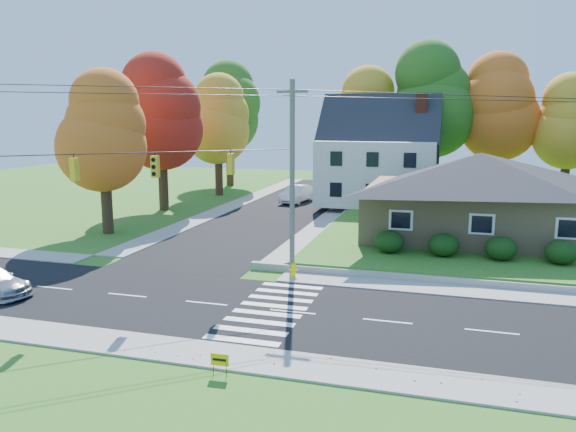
% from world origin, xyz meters
% --- Properties ---
extents(ground, '(120.00, 120.00, 0.00)m').
position_xyz_m(ground, '(0.00, 0.00, 0.00)').
color(ground, '#3D7923').
extents(road_main, '(90.00, 8.00, 0.02)m').
position_xyz_m(road_main, '(0.00, 0.00, 0.01)').
color(road_main, black).
rests_on(road_main, ground).
extents(road_cross, '(8.00, 44.00, 0.02)m').
position_xyz_m(road_cross, '(-8.00, 26.00, 0.01)').
color(road_cross, black).
rests_on(road_cross, ground).
extents(sidewalk_north, '(90.00, 2.00, 0.08)m').
position_xyz_m(sidewalk_north, '(0.00, 5.00, 0.04)').
color(sidewalk_north, '#9C9A90').
rests_on(sidewalk_north, ground).
extents(sidewalk_south, '(90.00, 2.00, 0.08)m').
position_xyz_m(sidewalk_south, '(0.00, -5.00, 0.04)').
color(sidewalk_south, '#9C9A90').
rests_on(sidewalk_south, ground).
extents(lawn, '(30.00, 30.00, 0.50)m').
position_xyz_m(lawn, '(13.00, 21.00, 0.25)').
color(lawn, '#3D7923').
rests_on(lawn, ground).
extents(ranch_house, '(14.60, 10.60, 5.40)m').
position_xyz_m(ranch_house, '(8.00, 16.00, 3.27)').
color(ranch_house, tan).
rests_on(ranch_house, lawn).
extents(colonial_house, '(10.40, 8.40, 9.60)m').
position_xyz_m(colonial_house, '(0.04, 28.00, 4.58)').
color(colonial_house, silver).
rests_on(colonial_house, lawn).
extents(hedge_row, '(10.70, 1.70, 1.27)m').
position_xyz_m(hedge_row, '(7.50, 9.80, 1.14)').
color(hedge_row, '#163A10').
rests_on(hedge_row, lawn).
extents(traffic_infrastructure, '(38.10, 10.66, 10.00)m').
position_xyz_m(traffic_infrastructure, '(-0.15, 1.35, 5.15)').
color(traffic_infrastructure, '#666059').
rests_on(traffic_infrastructure, ground).
extents(tree_lot_0, '(6.72, 6.72, 12.51)m').
position_xyz_m(tree_lot_0, '(-2.00, 34.00, 8.31)').
color(tree_lot_0, '#3F2A19').
rests_on(tree_lot_0, lawn).
extents(tree_lot_1, '(7.84, 7.84, 14.60)m').
position_xyz_m(tree_lot_1, '(4.00, 33.00, 9.61)').
color(tree_lot_1, '#3F2A19').
rests_on(tree_lot_1, lawn).
extents(tree_lot_2, '(7.28, 7.28, 13.56)m').
position_xyz_m(tree_lot_2, '(10.00, 34.00, 8.96)').
color(tree_lot_2, '#3F2A19').
rests_on(tree_lot_2, lawn).
extents(tree_lot_3, '(6.16, 6.16, 11.47)m').
position_xyz_m(tree_lot_3, '(16.00, 33.00, 7.65)').
color(tree_lot_3, '#3F2A19').
rests_on(tree_lot_3, lawn).
extents(tree_west_0, '(6.16, 6.16, 11.47)m').
position_xyz_m(tree_west_0, '(-17.00, 12.00, 7.15)').
color(tree_west_0, '#3F2A19').
rests_on(tree_west_0, ground).
extents(tree_west_1, '(7.28, 7.28, 13.56)m').
position_xyz_m(tree_west_1, '(-18.00, 22.00, 8.46)').
color(tree_west_1, '#3F2A19').
rests_on(tree_west_1, ground).
extents(tree_west_2, '(6.72, 6.72, 12.51)m').
position_xyz_m(tree_west_2, '(-17.00, 32.00, 7.81)').
color(tree_west_2, '#3F2A19').
rests_on(tree_west_2, ground).
extents(tree_west_3, '(7.84, 7.84, 14.60)m').
position_xyz_m(tree_west_3, '(-19.00, 40.00, 9.11)').
color(tree_west_3, '#3F2A19').
rests_on(tree_west_3, ground).
extents(white_car, '(2.39, 5.14, 1.63)m').
position_xyz_m(white_car, '(-7.85, 29.33, 0.84)').
color(white_car, silver).
rests_on(white_car, road_cross).
extents(fire_hydrant, '(0.45, 0.35, 0.80)m').
position_xyz_m(fire_hydrant, '(-1.35, 4.90, 0.38)').
color(fire_hydrant, '#FFEE00').
rests_on(fire_hydrant, ground).
extents(yard_sign, '(0.61, 0.06, 0.76)m').
position_xyz_m(yard_sign, '(-0.65, -6.34, 0.54)').
color(yard_sign, black).
rests_on(yard_sign, ground).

